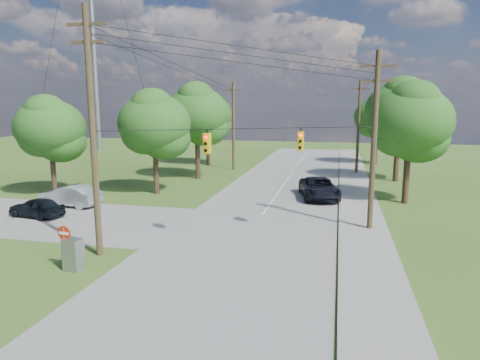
% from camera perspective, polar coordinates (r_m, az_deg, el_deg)
% --- Properties ---
extents(ground, '(140.00, 140.00, 0.00)m').
position_cam_1_polar(ground, '(20.67, -7.55, -11.20)').
color(ground, '#395A1E').
rests_on(ground, ground).
extents(main_road, '(10.00, 100.00, 0.03)m').
position_cam_1_polar(main_road, '(24.67, 0.97, -7.53)').
color(main_road, gray).
rests_on(main_road, ground).
extents(sidewalk_east, '(2.60, 100.00, 0.12)m').
position_cam_1_polar(sidewalk_east, '(24.23, 16.82, -8.19)').
color(sidewalk_east, gray).
rests_on(sidewalk_east, ground).
extents(pole_sw, '(2.00, 0.32, 12.00)m').
position_cam_1_polar(pole_sw, '(21.74, -19.05, 6.24)').
color(pole_sw, '#4C3C27').
rests_on(pole_sw, ground).
extents(pole_ne, '(2.00, 0.32, 10.50)m').
position_cam_1_polar(pole_ne, '(26.16, 17.45, 5.20)').
color(pole_ne, '#4C3C27').
rests_on(pole_ne, ground).
extents(pole_north_e, '(2.00, 0.32, 10.00)m').
position_cam_1_polar(pole_north_e, '(48.11, 15.51, 6.88)').
color(pole_north_e, '#4C3C27').
rests_on(pole_north_e, ground).
extents(pole_north_w, '(2.00, 0.32, 10.00)m').
position_cam_1_polar(pole_north_w, '(49.52, -0.90, 7.32)').
color(pole_north_w, '#4C3C27').
rests_on(pole_north_w, ground).
extents(power_lines, '(13.93, 29.62, 4.93)m').
position_cam_1_polar(power_lines, '(30.09, 2.74, 13.24)').
color(power_lines, black).
rests_on(power_lines, ground).
extents(traffic_signals, '(4.91, 3.27, 1.05)m').
position_cam_1_polar(traffic_signals, '(22.94, 2.07, 5.12)').
color(traffic_signals, '#E1BD0D').
rests_on(traffic_signals, ground).
extents(radio_mast, '(0.70, 0.70, 45.00)m').
position_cam_1_polar(radio_mast, '(76.40, -19.19, 20.83)').
color(radio_mast, gray).
rests_on(radio_mast, ground).
extents(tree_w_near, '(6.00, 6.00, 8.40)m').
position_cam_1_polar(tree_w_near, '(36.25, -11.35, 7.40)').
color(tree_w_near, '#452F22').
rests_on(tree_w_near, ground).
extents(tree_w_mid, '(6.40, 6.40, 9.22)m').
position_cam_1_polar(tree_w_mid, '(43.31, -5.76, 8.80)').
color(tree_w_mid, '#452F22').
rests_on(tree_w_mid, ground).
extents(tree_w_far, '(6.00, 6.00, 8.73)m').
position_cam_1_polar(tree_w_far, '(53.44, -4.33, 8.69)').
color(tree_w_far, '#452F22').
rests_on(tree_w_far, ground).
extents(tree_e_near, '(6.20, 6.20, 8.81)m').
position_cam_1_polar(tree_e_near, '(34.41, 21.73, 7.31)').
color(tree_e_near, '#452F22').
rests_on(tree_e_near, ground).
extents(tree_e_mid, '(6.60, 6.60, 9.64)m').
position_cam_1_polar(tree_e_mid, '(44.37, 20.52, 8.68)').
color(tree_e_mid, '#452F22').
rests_on(tree_e_mid, ground).
extents(tree_e_far, '(5.80, 5.80, 8.32)m').
position_cam_1_polar(tree_e_far, '(56.22, 17.90, 7.97)').
color(tree_e_far, '#452F22').
rests_on(tree_e_far, ground).
extents(tree_cross_n, '(5.60, 5.60, 7.91)m').
position_cam_1_polar(tree_cross_n, '(38.19, -23.99, 6.36)').
color(tree_cross_n, '#452F22').
rests_on(tree_cross_n, ground).
extents(car_cross_dark, '(4.12, 2.20, 1.33)m').
position_cam_1_polar(car_cross_dark, '(31.67, -25.50, -3.29)').
color(car_cross_dark, black).
rests_on(car_cross_dark, cross_road).
extents(car_cross_silver, '(4.94, 2.19, 1.58)m').
position_cam_1_polar(car_cross_silver, '(34.07, -21.74, -1.94)').
color(car_cross_silver, '#A7A9AE').
rests_on(car_cross_silver, cross_road).
extents(car_main_north, '(3.88, 6.33, 1.64)m').
position_cam_1_polar(car_main_north, '(34.93, 10.50, -1.06)').
color(car_main_north, black).
rests_on(car_main_north, main_road).
extents(control_cabinet, '(0.90, 0.71, 1.48)m').
position_cam_1_polar(control_cabinet, '(21.10, -21.34, -9.24)').
color(control_cabinet, gray).
rests_on(control_cabinet, ground).
extents(do_not_enter_sign, '(0.69, 0.13, 2.07)m').
position_cam_1_polar(do_not_enter_sign, '(21.05, -22.38, -7.09)').
color(do_not_enter_sign, gray).
rests_on(do_not_enter_sign, ground).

